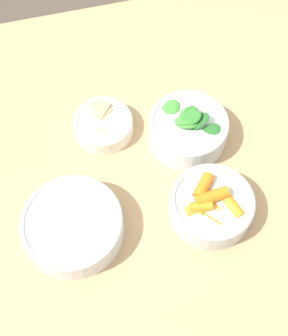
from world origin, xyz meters
The scene contains 6 objects.
ground_plane centered at (0.00, 0.00, 0.00)m, with size 10.00×10.00×0.00m, color #4C4238.
dining_table centered at (0.00, 0.00, 0.66)m, with size 1.32×0.91×0.76m.
bowl_carrots centered at (-0.08, 0.14, 0.79)m, with size 0.15×0.15×0.07m.
bowl_greens centered at (-0.09, -0.03, 0.79)m, with size 0.16×0.16×0.09m.
bowl_beans_hotdog centered at (0.16, 0.11, 0.79)m, with size 0.18×0.18×0.05m.
bowl_cookies centered at (0.07, -0.09, 0.78)m, with size 0.12×0.12×0.04m.
Camera 1 is at (0.12, 0.45, 1.56)m, focal length 50.00 mm.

